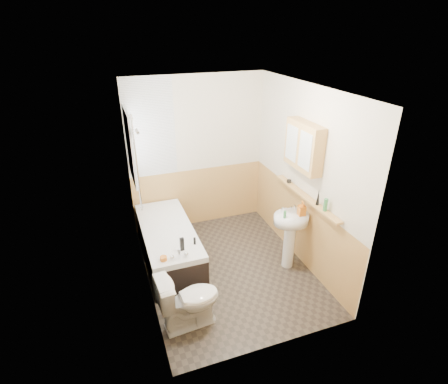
% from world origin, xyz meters
% --- Properties ---
extents(floor, '(2.80, 2.80, 0.00)m').
position_xyz_m(floor, '(0.00, 0.00, 0.00)').
color(floor, '#2F2821').
rests_on(floor, ground).
extents(ceiling, '(2.80, 2.80, 0.00)m').
position_xyz_m(ceiling, '(0.00, 0.00, 2.50)').
color(ceiling, white).
rests_on(ceiling, ground).
extents(wall_back, '(2.20, 0.02, 2.50)m').
position_xyz_m(wall_back, '(0.00, 1.41, 1.25)').
color(wall_back, beige).
rests_on(wall_back, ground).
extents(wall_front, '(2.20, 0.02, 2.50)m').
position_xyz_m(wall_front, '(0.00, -1.41, 1.25)').
color(wall_front, beige).
rests_on(wall_front, ground).
extents(wall_left, '(0.02, 2.80, 2.50)m').
position_xyz_m(wall_left, '(-1.11, 0.00, 1.25)').
color(wall_left, beige).
rests_on(wall_left, ground).
extents(wall_right, '(0.02, 2.80, 2.50)m').
position_xyz_m(wall_right, '(1.11, 0.00, 1.25)').
color(wall_right, beige).
rests_on(wall_right, ground).
extents(wainscot_right, '(0.01, 2.80, 1.00)m').
position_xyz_m(wainscot_right, '(1.09, 0.00, 0.50)').
color(wainscot_right, tan).
rests_on(wainscot_right, wall_right).
extents(wainscot_front, '(2.20, 0.01, 1.00)m').
position_xyz_m(wainscot_front, '(0.00, -1.39, 0.50)').
color(wainscot_front, tan).
rests_on(wainscot_front, wall_front).
extents(wainscot_back, '(2.20, 0.01, 1.00)m').
position_xyz_m(wainscot_back, '(0.00, 1.39, 0.50)').
color(wainscot_back, tan).
rests_on(wainscot_back, wall_back).
extents(tile_cladding_left, '(0.01, 2.80, 2.50)m').
position_xyz_m(tile_cladding_left, '(-1.09, 0.00, 1.25)').
color(tile_cladding_left, white).
rests_on(tile_cladding_left, wall_left).
extents(tile_return_back, '(0.75, 0.01, 1.50)m').
position_xyz_m(tile_return_back, '(-0.73, 1.39, 1.75)').
color(tile_return_back, white).
rests_on(tile_return_back, wall_back).
extents(window, '(0.03, 0.79, 0.99)m').
position_xyz_m(window, '(-1.06, 0.95, 1.65)').
color(window, white).
rests_on(window, wall_left).
extents(bathtub, '(0.70, 1.71, 0.68)m').
position_xyz_m(bathtub, '(-0.73, 0.51, 0.28)').
color(bathtub, black).
rests_on(bathtub, floor).
extents(shower_riser, '(0.11, 0.09, 1.30)m').
position_xyz_m(shower_riser, '(-1.04, 0.49, 1.65)').
color(shower_riser, silver).
rests_on(shower_riser, wall_left).
extents(toilet, '(0.75, 0.46, 0.70)m').
position_xyz_m(toilet, '(-0.76, -0.79, 0.35)').
color(toilet, white).
rests_on(toilet, floor).
extents(sink, '(0.49, 0.40, 0.95)m').
position_xyz_m(sink, '(0.84, -0.21, 0.60)').
color(sink, white).
rests_on(sink, floor).
extents(pine_shelf, '(0.10, 1.48, 0.03)m').
position_xyz_m(pine_shelf, '(1.04, -0.19, 1.06)').
color(pine_shelf, tan).
rests_on(pine_shelf, wall_right).
extents(medicine_cabinet, '(0.17, 0.69, 0.62)m').
position_xyz_m(medicine_cabinet, '(1.01, -0.06, 1.74)').
color(medicine_cabinet, tan).
rests_on(medicine_cabinet, wall_right).
extents(foam_can, '(0.06, 0.06, 0.16)m').
position_xyz_m(foam_can, '(1.04, -0.63, 1.16)').
color(foam_can, '#388447').
rests_on(foam_can, pine_shelf).
extents(green_bottle, '(0.05, 0.05, 0.22)m').
position_xyz_m(green_bottle, '(1.04, -0.46, 1.19)').
color(green_bottle, black).
rests_on(green_bottle, pine_shelf).
extents(black_jar, '(0.07, 0.07, 0.04)m').
position_xyz_m(black_jar, '(1.04, 0.26, 1.10)').
color(black_jar, black).
rests_on(black_jar, pine_shelf).
extents(soap_bottle, '(0.12, 0.22, 0.10)m').
position_xyz_m(soap_bottle, '(0.95, -0.26, 0.89)').
color(soap_bottle, orange).
rests_on(soap_bottle, sink).
extents(clear_bottle, '(0.04, 0.04, 0.10)m').
position_xyz_m(clear_bottle, '(0.71, -0.26, 0.89)').
color(clear_bottle, '#388447').
rests_on(clear_bottle, sink).
extents(blue_gel, '(0.05, 0.04, 0.18)m').
position_xyz_m(blue_gel, '(-0.65, -0.09, 0.63)').
color(blue_gel, black).
rests_on(blue_gel, bathtub).
extents(cream_jar, '(0.10, 0.10, 0.05)m').
position_xyz_m(cream_jar, '(-0.92, -0.22, 0.56)').
color(cream_jar, orange).
rests_on(cream_jar, bathtub).
extents(orange_bottle, '(0.04, 0.04, 0.10)m').
position_xyz_m(orange_bottle, '(-0.47, -0.01, 0.59)').
color(orange_bottle, black).
rests_on(orange_bottle, bathtub).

